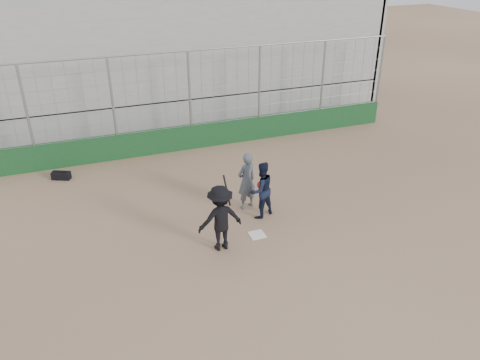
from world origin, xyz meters
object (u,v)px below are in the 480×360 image
object	(u,v)px
batter_at_plate	(220,218)
catcher_crouched	(261,199)
umpire	(247,184)
equipment_bag	(61,175)

from	to	relation	value
batter_at_plate	catcher_crouched	size ratio (longest dim) A/B	1.67
catcher_crouched	umpire	xyz separation A→B (m)	(-0.22, 0.68, 0.24)
equipment_bag	catcher_crouched	bearing A→B (deg)	-40.74
batter_at_plate	catcher_crouched	world-z (taller)	batter_at_plate
umpire	equipment_bag	xyz separation A→B (m)	(-5.53, 4.27, -0.72)
batter_at_plate	umpire	size ratio (longest dim) A/B	1.20
catcher_crouched	batter_at_plate	bearing A→B (deg)	-146.11
catcher_crouched	equipment_bag	world-z (taller)	catcher_crouched
batter_at_plate	equipment_bag	size ratio (longest dim) A/B	2.91
batter_at_plate	equipment_bag	xyz separation A→B (m)	(-4.04, 6.11, -0.83)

